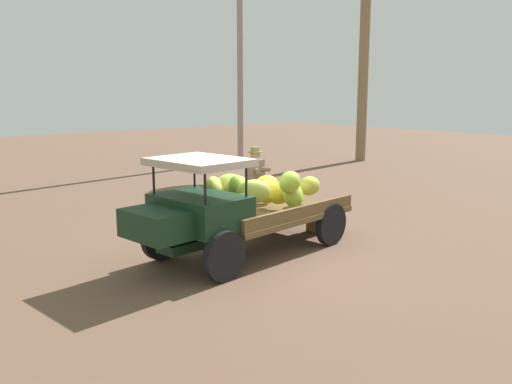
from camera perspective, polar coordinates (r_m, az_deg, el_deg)
name	(u,v)px	position (r m, az deg, el deg)	size (l,w,h in m)	color
ground_plane	(247,253)	(9.93, -0.91, -6.48)	(60.00, 60.00, 0.00)	brown
truck	(234,206)	(9.54, -2.32, -1.48)	(4.58, 2.16, 1.84)	#15311D
farmer	(255,180)	(11.95, -0.06, 1.26)	(0.52, 0.49, 1.71)	slate
wooden_crate	(322,220)	(11.55, 6.98, -2.95)	(0.60, 0.40, 0.44)	olive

